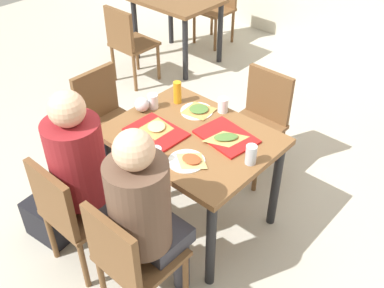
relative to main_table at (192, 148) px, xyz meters
name	(u,v)px	position (x,y,z in m)	size (l,w,h in m)	color
ground_plane	(192,217)	(0.00, 0.00, -0.64)	(10.00, 10.00, 0.02)	#B2AD9E
main_table	(192,148)	(0.00, 0.00, 0.00)	(1.03, 0.80, 0.73)	brown
chair_near_left	(71,210)	(-0.26, -0.78, -0.14)	(0.40, 0.40, 0.83)	brown
chair_near_right	(129,257)	(0.26, -0.78, -0.14)	(0.40, 0.40, 0.83)	brown
chair_far_side	(260,116)	(0.00, 0.78, -0.14)	(0.40, 0.40, 0.83)	brown
chair_left_end	(106,115)	(-0.90, 0.00, -0.14)	(0.40, 0.40, 0.83)	brown
person_in_red	(84,167)	(-0.26, -0.64, 0.10)	(0.32, 0.42, 1.24)	#383842
person_in_brown_jacket	(145,210)	(0.26, -0.64, 0.10)	(0.32, 0.42, 1.24)	#383842
tray_red_near	(156,132)	(-0.18, -0.14, 0.11)	(0.36, 0.26, 0.02)	red
tray_red_far	(226,137)	(0.18, 0.12, 0.11)	(0.36, 0.26, 0.02)	red
paper_plate_center	(197,111)	(-0.15, 0.22, 0.11)	(0.22, 0.22, 0.01)	white
paper_plate_near_edge	(186,161)	(0.15, -0.22, 0.11)	(0.22, 0.22, 0.01)	white
pizza_slice_a	(156,127)	(-0.20, -0.12, 0.13)	(0.24, 0.24, 0.02)	#C68C47
pizza_slice_b	(226,138)	(0.20, 0.09, 0.13)	(0.23, 0.25, 0.02)	tan
pizza_slice_c	(199,110)	(-0.14, 0.23, 0.12)	(0.25, 0.25, 0.02)	#C68C47
pizza_slice_d	(191,160)	(0.18, -0.20, 0.12)	(0.18, 0.15, 0.02)	#DBAD60
plastic_cup_a	(223,105)	(-0.03, 0.34, 0.16)	(0.07, 0.07, 0.10)	white
plastic_cup_b	(156,155)	(0.03, -0.34, 0.16)	(0.07, 0.07, 0.10)	white
plastic_cup_c	(153,101)	(-0.41, 0.06, 0.16)	(0.07, 0.07, 0.10)	white
soda_can	(251,155)	(0.44, 0.02, 0.17)	(0.07, 0.07, 0.12)	#B7BCC6
condiment_bottle	(177,92)	(-0.33, 0.22, 0.19)	(0.06, 0.06, 0.16)	orange
foil_bundle	(142,105)	(-0.44, -0.02, 0.16)	(0.10, 0.10, 0.10)	silver
handbag	(47,222)	(-0.61, -0.80, -0.49)	(0.32, 0.16, 0.28)	black
background_table	(177,9)	(-1.81, 1.77, -0.02)	(0.90, 0.70, 0.73)	brown
background_chair_near	(128,41)	(-1.81, 1.03, -0.14)	(0.40, 0.40, 0.83)	brown
background_chair_far	(219,3)	(-1.81, 2.50, -0.14)	(0.40, 0.40, 0.83)	brown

